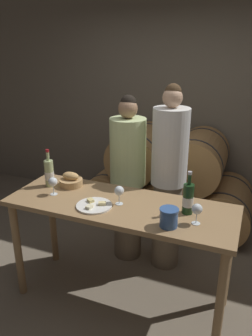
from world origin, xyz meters
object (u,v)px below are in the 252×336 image
Objects in this scene: tasting_table at (120,218)px; blue_crock at (169,217)px; wine_bottle_white at (49,173)px; cheese_plate at (94,205)px; person_left at (128,180)px; wine_glass_far_left at (53,182)px; wine_glass_left at (119,191)px; person_right at (168,180)px; wine_glass_center at (197,210)px; wine_bottle_red at (188,199)px; bread_basket at (71,181)px.

tasting_table is 0.52m from blue_crock.
wine_bottle_white is 1.21× the size of cheese_plate.
person_left is at bearing 106.42° from tasting_table.
cheese_plate is 0.42m from wine_glass_far_left.
person_left is 11.06× the size of wine_glass_far_left.
wine_glass_left is (-0.44, 0.18, 0.04)m from blue_crock.
tasting_table is at bearing -6.82° from wine_bottle_white.
wine_glass_center is (0.39, -0.72, 0.12)m from person_right.
cheese_plate is at bearing -9.26° from wine_glass_far_left.
tasting_table is 5.41× the size of wine_bottle_white.
wine_bottle_red reaches higher than wine_glass_center.
wine_bottle_white is at bearing 172.69° from wine_glass_center.
wine_bottle_red is 2.17× the size of wine_glass_center.
blue_crock is 0.88× the size of wine_glass_center.
blue_crock is 0.66× the size of bread_basket.
blue_crock is at bearing -6.51° from cheese_plate.
bread_basket is (-1.05, 0.11, -0.07)m from wine_bottle_red.
wine_bottle_red is 1.22m from wine_bottle_white.
blue_crock is 0.88× the size of wine_glass_left.
wine_glass_far_left is 0.57m from wine_glass_left.
person_right is 6.47× the size of cheese_plate.
person_left reaches higher than wine_glass_left.
wine_glass_far_left is at bearing -174.47° from tasting_table.
wine_glass_far_left is at bearing -175.65° from wine_glass_left.
wine_glass_center is (1.18, -0.03, 0.00)m from wine_glass_far_left.
person_left is at bearing 140.10° from wine_bottle_red.
wine_bottle_white reaches higher than wine_glass_left.
person_right is 0.89m from bread_basket.
bread_basket is 0.46m from cheese_plate.
blue_crock is at bearing -108.32° from wine_bottle_red.
wine_glass_far_left is 1.00× the size of wine_glass_left.
wine_bottle_white is at bearing 178.13° from wine_bottle_red.
person_left is 5.01× the size of wine_bottle_white.
cheese_plate is at bearing -177.23° from wine_glass_center.
wine_glass_far_left is (-0.04, -0.21, 0.06)m from bread_basket.
wine_bottle_red is 1.19× the size of cheese_plate.
person_right reaches higher than cheese_plate.
wine_glass_left is (0.00, -0.01, 0.24)m from tasting_table.
wine_glass_center is (1.14, -0.24, 0.06)m from bread_basket.
tasting_table is 0.24m from wine_glass_left.
blue_crock reaches higher than cheese_plate.
wine_bottle_white is at bearing 133.11° from wine_glass_far_left.
cheese_plate is 0.22m from wine_glass_left.
blue_crock is at bearing -22.05° from wine_glass_left.
cheese_plate is at bearing -20.90° from wine_bottle_white.
wine_glass_far_left is at bearing -119.01° from person_left.
tasting_table is 11.94× the size of wine_glass_left.
wine_bottle_white is 1.32m from wine_glass_center.
person_left is 5.10× the size of wine_bottle_red.
wine_bottle_red is 0.71m from cheese_plate.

